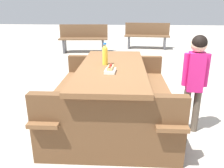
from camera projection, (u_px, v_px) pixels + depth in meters
ground_plane at (112, 123)px, 2.92m from camera, size 30.00×30.00×0.00m
picnic_table at (112, 90)px, 2.78m from camera, size 1.82×1.42×0.75m
soda_bottle at (105, 55)px, 2.69m from camera, size 0.06×0.06×0.26m
hotdog_tray at (110, 69)px, 2.41m from camera, size 0.19×0.12×0.08m
child_in_coat at (196, 72)px, 2.52m from camera, size 0.18×0.28×1.13m
park_bench_near at (84, 38)px, 7.15m from camera, size 0.52×1.53×0.85m
park_bench_mid at (147, 35)px, 7.78m from camera, size 0.51×1.53×0.85m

